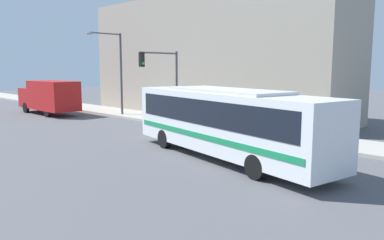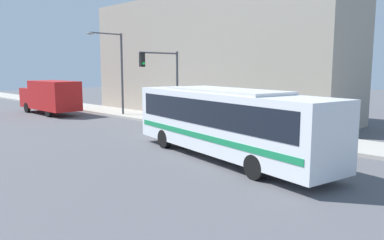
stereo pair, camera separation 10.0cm
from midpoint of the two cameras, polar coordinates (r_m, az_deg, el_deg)
ground_plane at (r=15.39m, az=10.92°, el=-7.09°), size 120.00×120.00×0.00m
sidewalk at (r=33.98m, az=-11.95°, el=1.25°), size 3.38×70.00×0.17m
building_facade at (r=31.42m, az=2.46°, el=9.61°), size 6.00×23.76×9.73m
city_bus at (r=16.28m, az=4.89°, el=0.16°), size 4.51×11.29×3.06m
delivery_truck at (r=34.31m, az=-21.03°, el=3.44°), size 2.33×7.33×2.86m
fire_hydrant at (r=22.33m, az=6.99°, el=-0.80°), size 0.25×0.34×0.81m
traffic_light_pole at (r=25.12m, az=-4.44°, el=7.02°), size 3.28×0.35×4.89m
parking_meter at (r=24.33m, az=1.04°, el=1.05°), size 0.14×0.14×1.27m
street_lamp at (r=30.92m, az=-11.59°, el=8.17°), size 3.14×0.28×6.53m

